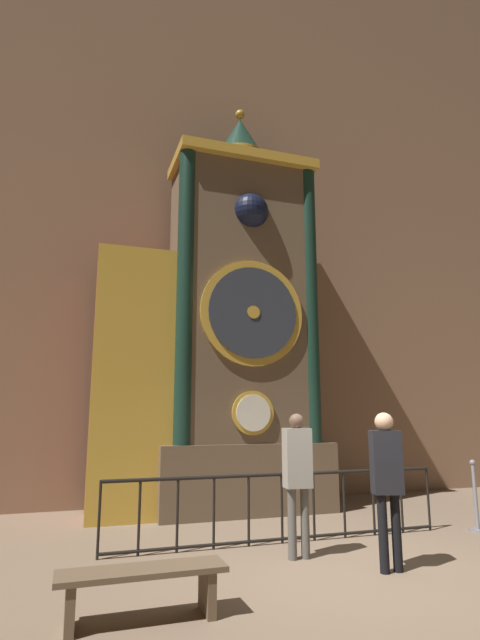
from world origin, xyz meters
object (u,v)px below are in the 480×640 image
clock_tower (220,334)px  stanchion_post (476,507)px  visitor_near (297,470)px  visitor_bench (142,583)px  visitor_far (387,473)px

clock_tower → stanchion_post: clock_tower is taller
visitor_near → visitor_bench: 2.61m
clock_tower → visitor_bench: clock_tower is taller
clock_tower → visitor_bench: bearing=-114.0°
visitor_far → visitor_bench: bearing=-152.8°
visitor_far → stanchion_post: (2.50, 1.31, -0.74)m
clock_tower → visitor_bench: size_ratio=5.61×
clock_tower → stanchion_post: bearing=-39.2°
stanchion_post → visitor_bench: stanchion_post is taller
visitor_bench → visitor_far: bearing=9.5°
visitor_far → stanchion_post: size_ratio=1.67×
visitor_near → visitor_bench: visitor_near is taller
clock_tower → stanchion_post: size_ratio=7.76×
stanchion_post → visitor_bench: (-5.39, -1.80, -0.03)m
visitor_far → stanchion_post: visitor_far is taller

